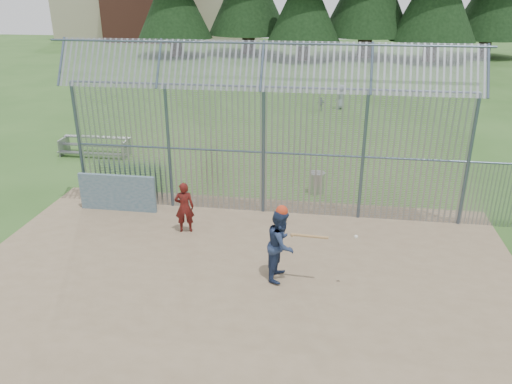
% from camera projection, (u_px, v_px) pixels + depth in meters
% --- Properties ---
extents(ground, '(120.00, 120.00, 0.00)m').
position_uv_depth(ground, '(244.00, 268.00, 12.82)').
color(ground, '#2D511E').
rests_on(ground, ground).
extents(dirt_infield, '(14.00, 10.00, 0.02)m').
position_uv_depth(dirt_infield, '(241.00, 278.00, 12.36)').
color(dirt_infield, '#756047').
rests_on(dirt_infield, ground).
extents(dugout_wall, '(2.50, 0.12, 1.20)m').
position_uv_depth(dugout_wall, '(118.00, 193.00, 15.87)').
color(dugout_wall, '#38566B').
rests_on(dugout_wall, dirt_infield).
extents(batter, '(0.80, 0.96, 1.81)m').
position_uv_depth(batter, '(281.00, 244.00, 12.06)').
color(batter, navy).
rests_on(batter, dirt_infield).
extents(onlooker, '(0.63, 0.48, 1.53)m').
position_uv_depth(onlooker, '(184.00, 207.00, 14.43)').
color(onlooker, maroon).
rests_on(onlooker, dirt_infield).
extents(bg_kid_standing, '(0.81, 0.80, 1.42)m').
position_uv_depth(bg_kid_standing, '(341.00, 97.00, 29.14)').
color(bg_kid_standing, slate).
rests_on(bg_kid_standing, ground).
extents(bg_kid_seated, '(0.51, 0.31, 0.81)m').
position_uv_depth(bg_kid_seated, '(321.00, 104.00, 28.69)').
color(bg_kid_seated, slate).
rests_on(bg_kid_seated, ground).
extents(batting_gear, '(1.93, 0.46, 0.72)m').
position_uv_depth(batting_gear, '(287.00, 216.00, 11.71)').
color(batting_gear, '#BA3418').
rests_on(batting_gear, ground).
extents(trash_can, '(0.56, 0.56, 0.82)m').
position_uv_depth(trash_can, '(317.00, 182.00, 17.36)').
color(trash_can, '#92949A').
rests_on(trash_can, ground).
extents(bleacher, '(3.00, 0.95, 0.72)m').
position_uv_depth(bleacher, '(95.00, 146.00, 21.18)').
color(bleacher, gray).
rests_on(bleacher, ground).
extents(backstop_fence, '(20.09, 0.81, 5.30)m').
position_uv_depth(backstop_fence, '(323.00, 144.00, 14.80)').
color(backstop_fence, '#47566B').
rests_on(backstop_fence, ground).
extents(distant_buildings, '(26.50, 10.50, 8.00)m').
position_uv_depth(distant_buildings, '(145.00, 11.00, 66.23)').
color(distant_buildings, brown).
rests_on(distant_buildings, ground).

